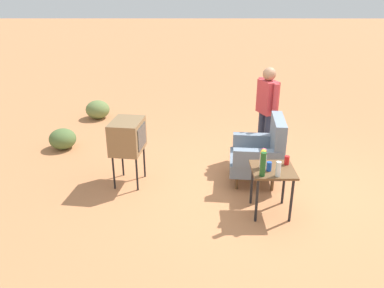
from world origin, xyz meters
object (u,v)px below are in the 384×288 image
object	(u,v)px
side_table	(272,175)
armchair	(262,153)
soda_can_blue	(269,166)
flower_vase	(263,158)
bottle_short_clear	(278,169)
soda_can_red	(287,160)
person_standing	(267,108)
bottle_wine_green	(263,164)
tv_on_stand	(128,136)

from	to	relation	value
side_table	armchair	bearing A→B (deg)	179.47
soda_can_blue	flower_vase	bearing A→B (deg)	-139.60
bottle_short_clear	soda_can_red	world-z (taller)	bottle_short_clear
person_standing	bottle_wine_green	xyz separation A→B (m)	(1.93, -0.38, -0.12)
tv_on_stand	soda_can_red	xyz separation A→B (m)	(0.70, 2.24, -0.06)
side_table	flower_vase	distance (m)	0.28
person_standing	bottle_short_clear	xyz separation A→B (m)	(1.94, -0.19, -0.18)
person_standing	soda_can_blue	distance (m)	1.82
bottle_wine_green	armchair	bearing A→B (deg)	170.18
soda_can_blue	person_standing	bearing A→B (deg)	171.43
armchair	soda_can_blue	bearing A→B (deg)	-4.54
soda_can_blue	tv_on_stand	bearing A→B (deg)	-114.30
person_standing	soda_can_red	world-z (taller)	person_standing
tv_on_stand	person_standing	bearing A→B (deg)	111.86
bottle_wine_green	soda_can_red	size ratio (longest dim) A/B	2.62
armchair	tv_on_stand	size ratio (longest dim) A/B	1.03
person_standing	bottle_short_clear	distance (m)	1.96
side_table	soda_can_blue	bearing A→B (deg)	-50.37
soda_can_blue	flower_vase	world-z (taller)	flower_vase
armchair	bottle_short_clear	bearing A→B (deg)	0.54
person_standing	bottle_wine_green	bearing A→B (deg)	-11.15
armchair	bottle_wine_green	world-z (taller)	armchair
tv_on_stand	soda_can_red	world-z (taller)	tv_on_stand
side_table	flower_vase	xyz separation A→B (m)	(-0.03, -0.13, 0.25)
soda_can_blue	side_table	bearing A→B (deg)	129.63
tv_on_stand	person_standing	world-z (taller)	person_standing
armchair	soda_can_red	distance (m)	0.80
side_table	bottle_short_clear	distance (m)	0.29
person_standing	flower_vase	distance (m)	1.74
side_table	bottle_wine_green	bearing A→B (deg)	-41.95
side_table	person_standing	xyz separation A→B (m)	(-1.73, 0.20, 0.38)
bottle_short_clear	armchair	bearing A→B (deg)	-179.46
bottle_wine_green	soda_can_red	xyz separation A→B (m)	(-0.33, 0.38, -0.10)
tv_on_stand	soda_can_red	size ratio (longest dim) A/B	8.44
armchair	side_table	distance (m)	0.87
tv_on_stand	flower_vase	distance (m)	2.06
tv_on_stand	bottle_short_clear	world-z (taller)	tv_on_stand
bottle_short_clear	bottle_wine_green	bearing A→B (deg)	-93.77
bottle_short_clear	flower_vase	size ratio (longest dim) A/B	0.75
side_table	tv_on_stand	xyz separation A→B (m)	(-0.84, -2.04, 0.22)
bottle_short_clear	soda_can_blue	bearing A→B (deg)	-151.66
person_standing	flower_vase	bearing A→B (deg)	-11.24
soda_can_red	flower_vase	world-z (taller)	flower_vase
side_table	bottle_wine_green	distance (m)	0.37
armchair	soda_can_blue	distance (m)	0.95
soda_can_blue	soda_can_red	size ratio (longest dim) A/B	1.00
tv_on_stand	bottle_wine_green	world-z (taller)	tv_on_stand
person_standing	bottle_short_clear	size ratio (longest dim) A/B	8.20
tv_on_stand	bottle_short_clear	size ratio (longest dim) A/B	5.15
tv_on_stand	bottle_short_clear	xyz separation A→B (m)	(1.04, 2.05, -0.02)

